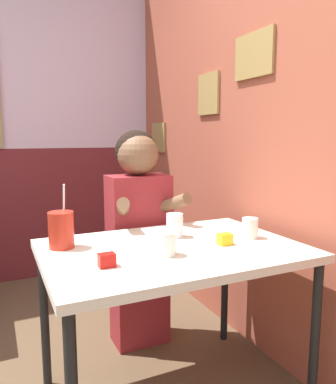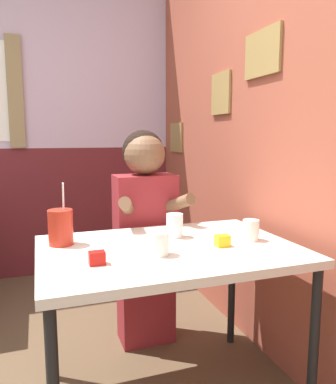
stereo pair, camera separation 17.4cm
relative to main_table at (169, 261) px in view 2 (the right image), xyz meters
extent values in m
cube|color=#9E4C38|center=(0.66, 0.73, 0.69)|extent=(0.06, 4.24, 2.70)
cube|color=olive|center=(0.62, 0.28, 0.97)|extent=(0.02, 0.32, 0.24)
cube|color=olive|center=(0.62, 0.74, 0.81)|extent=(0.02, 0.24, 0.26)
cube|color=olive|center=(0.62, 1.55, 0.53)|extent=(0.02, 0.26, 0.25)
cube|color=maroon|center=(-0.77, 1.88, -0.11)|extent=(5.80, 0.06, 1.10)
cube|color=#937F56|center=(-0.66, 1.83, 0.89)|extent=(0.12, 0.02, 0.88)
cube|color=beige|center=(0.00, 0.00, 0.05)|extent=(1.09, 0.76, 0.04)
cylinder|color=black|center=(0.51, -0.34, -0.32)|extent=(0.04, 0.04, 0.69)
cylinder|color=black|center=(-0.51, 0.34, -0.32)|extent=(0.04, 0.04, 0.69)
cylinder|color=black|center=(0.51, 0.34, -0.32)|extent=(0.04, 0.04, 0.69)
cube|color=maroon|center=(0.05, 0.53, -0.44)|extent=(0.31, 0.20, 0.44)
cube|color=maroon|center=(0.05, 0.53, 0.05)|extent=(0.34, 0.20, 0.54)
sphere|color=black|center=(0.05, 0.56, 0.46)|extent=(0.23, 0.23, 0.23)
sphere|color=brown|center=(0.05, 0.53, 0.44)|extent=(0.23, 0.23, 0.23)
cylinder|color=brown|center=(-0.09, 0.39, 0.17)|extent=(0.14, 0.27, 0.15)
cylinder|color=brown|center=(0.18, 0.39, 0.17)|extent=(0.14, 0.27, 0.15)
cylinder|color=#B22819|center=(-0.44, 0.18, 0.14)|extent=(0.11, 0.11, 0.16)
cylinder|color=white|center=(-0.42, 0.18, 0.27)|extent=(0.01, 0.04, 0.14)
cylinder|color=silver|center=(0.08, 0.14, 0.12)|extent=(0.08, 0.08, 0.11)
cylinder|color=silver|center=(-0.08, -0.10, 0.11)|extent=(0.08, 0.08, 0.09)
cylinder|color=silver|center=(0.39, -0.03, 0.11)|extent=(0.07, 0.07, 0.10)
cube|color=#B7140F|center=(-0.33, -0.13, 0.09)|extent=(0.06, 0.04, 0.05)
cube|color=yellow|center=(0.22, -0.07, 0.09)|extent=(0.06, 0.04, 0.05)
camera|label=1|loc=(-0.68, -1.41, 0.53)|focal=35.00mm
camera|label=2|loc=(-0.52, -1.47, 0.53)|focal=35.00mm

